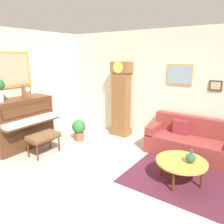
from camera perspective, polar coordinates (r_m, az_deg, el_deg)
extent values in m
cube|color=#B2A899|center=(4.31, -5.33, -16.67)|extent=(6.40, 6.00, 0.10)
cube|color=beige|center=(5.80, -25.77, 5.37)|extent=(0.10, 4.90, 2.80)
cube|color=#B28E3D|center=(5.73, -25.32, 9.88)|extent=(0.03, 1.10, 0.84)
cube|color=tan|center=(5.72, -25.24, 9.88)|extent=(0.01, 0.98, 0.72)
cube|color=beige|center=(5.77, 10.03, 6.56)|extent=(5.30, 0.10, 2.80)
cube|color=#B28E3D|center=(5.40, 17.18, 9.34)|extent=(0.60, 0.03, 0.48)
cube|color=#7A93A3|center=(5.38, 17.13, 9.33)|extent=(0.54, 0.01, 0.42)
cube|color=#33281E|center=(5.23, 25.39, 6.22)|extent=(0.26, 0.03, 0.22)
cube|color=tan|center=(5.21, 25.36, 6.20)|extent=(0.20, 0.01, 0.16)
cube|color=#4C1E2D|center=(4.30, 18.51, -16.73)|extent=(2.10, 1.50, 0.01)
cube|color=#4C2B19|center=(5.70, -22.53, -2.69)|extent=(0.60, 1.44, 1.20)
cube|color=#4C2B19|center=(5.33, -20.11, -2.72)|extent=(0.28, 1.38, 0.04)
cube|color=white|center=(5.31, -20.17, -2.10)|extent=(0.26, 1.32, 0.08)
cube|color=#4C2B19|center=(5.34, -21.07, 0.57)|extent=(0.03, 1.20, 0.20)
cube|color=#4C2B19|center=(5.17, -17.44, -6.54)|extent=(0.42, 0.70, 0.04)
cube|color=brown|center=(5.15, -17.49, -5.92)|extent=(0.40, 0.68, 0.08)
cylinder|color=#4C2B19|center=(4.96, -18.88, -10.07)|extent=(0.04, 0.04, 0.36)
cylinder|color=#4C2B19|center=(5.30, -13.62, -8.08)|extent=(0.04, 0.04, 0.36)
cylinder|color=#4C2B19|center=(5.21, -20.99, -9.07)|extent=(0.04, 0.04, 0.36)
cylinder|color=#4C2B19|center=(5.53, -15.84, -7.25)|extent=(0.04, 0.04, 0.36)
cube|color=brown|center=(6.23, 2.27, -5.06)|extent=(0.52, 0.34, 0.18)
cube|color=brown|center=(6.01, 2.35, 2.14)|extent=(0.44, 0.28, 1.78)
cube|color=brown|center=(5.88, 2.45, 11.61)|extent=(0.52, 0.32, 0.28)
cylinder|color=gold|center=(5.75, 1.59, 11.55)|extent=(0.30, 0.02, 0.30)
cylinder|color=gold|center=(5.96, 2.09, 2.62)|extent=(0.03, 0.03, 0.70)
cube|color=maroon|center=(5.20, 19.83, -8.64)|extent=(1.90, 0.80, 0.42)
cube|color=maroon|center=(5.34, 21.09, -3.47)|extent=(1.90, 0.20, 0.44)
cube|color=maroon|center=(5.36, 11.23, -4.02)|extent=(0.18, 0.80, 0.20)
cube|color=maroon|center=(5.28, 17.46, -3.81)|extent=(0.34, 0.12, 0.32)
cylinder|color=gold|center=(4.10, 17.63, -12.24)|extent=(0.88, 0.88, 0.04)
torus|color=#4C2B19|center=(4.10, 17.63, -12.24)|extent=(0.88, 0.88, 0.04)
cylinder|color=#4C2B19|center=(4.50, 18.89, -12.70)|extent=(0.04, 0.04, 0.36)
cylinder|color=#4C2B19|center=(4.12, 22.35, -15.71)|extent=(0.04, 0.04, 0.36)
cylinder|color=#4C2B19|center=(3.89, 15.68, -16.99)|extent=(0.04, 0.04, 0.36)
cylinder|color=#4C2B19|center=(4.29, 12.73, -13.62)|extent=(0.04, 0.04, 0.36)
cube|color=brown|center=(5.63, -21.42, 5.06)|extent=(0.12, 0.18, 0.30)
cylinder|color=white|center=(5.57, -21.11, 5.52)|extent=(0.01, 0.11, 0.11)
cone|color=brown|center=(5.61, -21.60, 6.98)|extent=(0.10, 0.10, 0.08)
cylinder|color=silver|center=(5.31, -27.23, 3.71)|extent=(0.15, 0.15, 0.26)
cylinder|color=#234C33|center=(4.06, 19.69, -12.24)|extent=(0.09, 0.09, 0.01)
sphere|color=#285638|center=(4.03, 19.78, -11.24)|extent=(0.17, 0.17, 0.17)
cylinder|color=#285638|center=(3.98, 19.93, -9.74)|extent=(0.04, 0.04, 0.08)
cylinder|color=#935138|center=(5.88, -8.53, -6.25)|extent=(0.24, 0.24, 0.22)
sphere|color=#2D6B33|center=(5.79, -8.63, -3.75)|extent=(0.36, 0.36, 0.36)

